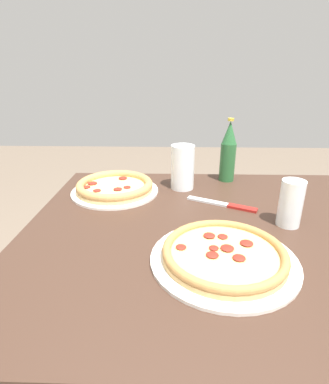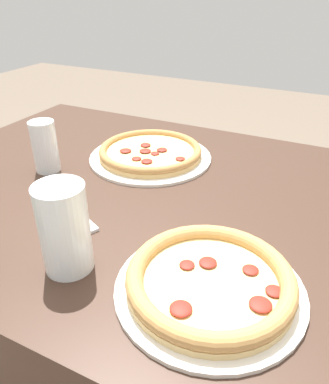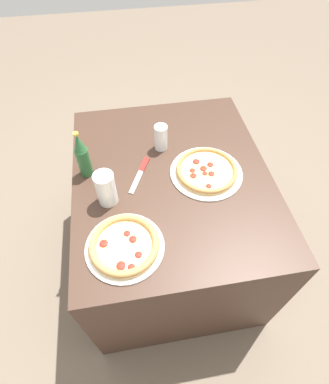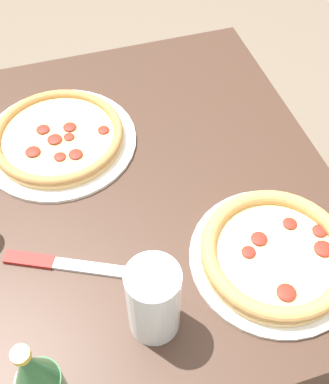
# 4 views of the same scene
# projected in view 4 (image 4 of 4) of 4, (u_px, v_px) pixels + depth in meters

# --- Properties ---
(ground_plane) EXTENTS (8.00, 8.00, 0.00)m
(ground_plane) POSITION_uv_depth(u_px,v_px,m) (103.00, 340.00, 1.54)
(ground_plane) COLOR #6B5B4C
(table) EXTENTS (1.09, 0.91, 0.75)m
(table) POSITION_uv_depth(u_px,v_px,m) (88.00, 287.00, 1.25)
(table) COLOR #3D281E
(table) RESTS_ON ground_plane
(pizza_veggie) EXTENTS (0.33, 0.33, 0.04)m
(pizza_veggie) POSITION_uv_depth(u_px,v_px,m) (58.00, 137.00, 1.04)
(pizza_veggie) COLOR silver
(pizza_veggie) RESTS_ON table
(pizza_margherita) EXTENTS (0.30, 0.30, 0.04)m
(pizza_margherita) POSITION_uv_depth(u_px,v_px,m) (275.00, 254.00, 0.85)
(pizza_margherita) COLOR silver
(pizza_margherita) RESTS_ON table
(glass_cola) EXTENTS (0.08, 0.08, 0.16)m
(glass_cola) POSITION_uv_depth(u_px,v_px,m) (154.00, 303.00, 0.74)
(glass_cola) COLOR white
(glass_cola) RESTS_ON table
(knife) EXTENTS (0.22, 0.12, 0.01)m
(knife) POSITION_uv_depth(u_px,v_px,m) (60.00, 264.00, 0.86)
(knife) COLOR maroon
(knife) RESTS_ON table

